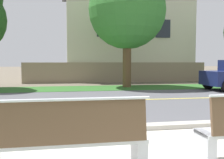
% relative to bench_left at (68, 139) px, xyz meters
% --- Properties ---
extents(ground_plane, '(140.00, 140.00, 0.00)m').
position_rel_bench_left_xyz_m(ground_plane, '(1.43, 7.60, -0.46)').
color(ground_plane, '#665B4C').
extents(curb_edge, '(44.00, 0.30, 0.11)m').
position_rel_bench_left_xyz_m(curb_edge, '(1.43, 1.95, -0.41)').
color(curb_edge, '#ADA89E').
rests_on(curb_edge, ground_plane).
extents(street_asphalt, '(52.00, 8.00, 0.01)m').
position_rel_bench_left_xyz_m(street_asphalt, '(1.43, 6.10, -0.46)').
color(street_asphalt, '#515156').
rests_on(street_asphalt, ground_plane).
extents(road_centre_line, '(48.00, 0.14, 0.01)m').
position_rel_bench_left_xyz_m(road_centre_line, '(1.43, 6.10, -0.46)').
color(road_centre_line, '#E0CC4C').
rests_on(road_centre_line, ground_plane).
extents(far_verge_grass, '(48.00, 2.80, 0.02)m').
position_rel_bench_left_xyz_m(far_verge_grass, '(1.43, 10.65, -0.46)').
color(far_verge_grass, '#2D6026').
rests_on(far_verge_grass, ground_plane).
extents(bench_left, '(2.03, 0.48, 1.01)m').
position_rel_bench_left_xyz_m(bench_left, '(0.00, 0.00, 0.00)').
color(bench_left, silver).
rests_on(bench_left, ground_plane).
extents(shade_tree_left, '(4.32, 4.32, 7.12)m').
position_rel_bench_left_xyz_m(shade_tree_left, '(3.50, 10.86, 4.16)').
color(shade_tree_left, brown).
rests_on(shade_tree_left, ground_plane).
extents(garden_wall, '(13.00, 0.36, 1.40)m').
position_rel_bench_left_xyz_m(garden_wall, '(3.56, 14.52, 0.24)').
color(garden_wall, gray).
rests_on(garden_wall, ground_plane).
extents(house_across_street, '(10.16, 6.91, 7.56)m').
position_rel_bench_left_xyz_m(house_across_street, '(4.74, 17.72, 3.36)').
color(house_across_street, beige).
rests_on(house_across_street, ground_plane).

